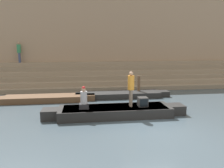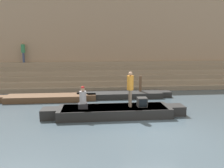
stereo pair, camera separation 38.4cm
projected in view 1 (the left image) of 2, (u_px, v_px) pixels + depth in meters
name	position (u px, v px, depth m)	size (l,w,h in m)	color
ground_plane	(157.00, 130.00, 8.87)	(120.00, 120.00, 0.00)	#3D4C56
ghat_steps	(119.00, 77.00, 18.30)	(36.00, 3.71, 1.93)	gray
back_wall	(116.00, 39.00, 19.62)	(34.20, 1.28, 7.79)	tan
rowboat_main	(115.00, 111.00, 10.51)	(6.87, 1.57, 0.47)	black
person_standing	(131.00, 86.00, 10.40)	(0.31, 0.31, 1.69)	#756656
person_rowing	(84.00, 100.00, 10.11)	(0.44, 0.35, 1.07)	#28282D
tv_set	(143.00, 102.00, 10.54)	(0.46, 0.45, 0.44)	#2D2D2D
moored_boat_shore	(44.00, 98.00, 13.25)	(6.10, 1.20, 0.36)	brown
moored_boat_distant	(123.00, 94.00, 14.26)	(6.14, 1.20, 0.36)	black
mooring_post	(139.00, 86.00, 14.50)	(0.18, 0.18, 1.37)	brown
person_on_steps	(19.00, 51.00, 17.88)	(0.32, 0.32, 1.68)	#3D4C75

